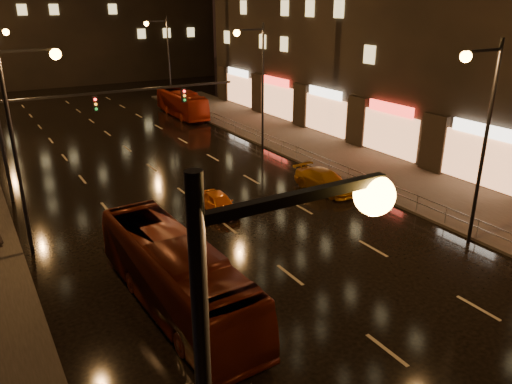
% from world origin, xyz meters
% --- Properties ---
extents(ground, '(140.00, 140.00, 0.00)m').
position_xyz_m(ground, '(0.00, 20.00, 0.00)').
color(ground, black).
rests_on(ground, ground).
extents(sidewalk_right, '(7.00, 70.00, 0.15)m').
position_xyz_m(sidewalk_right, '(13.50, 15.00, 0.07)').
color(sidewalk_right, '#38332D').
rests_on(sidewalk_right, ground).
extents(traffic_signal, '(15.31, 0.32, 6.20)m').
position_xyz_m(traffic_signal, '(-5.06, 20.00, 4.74)').
color(traffic_signal, black).
rests_on(traffic_signal, ground).
extents(streetlight_right, '(2.64, 0.50, 10.00)m').
position_xyz_m(streetlight_right, '(8.92, 2.00, 6.43)').
color(streetlight_right, black).
rests_on(streetlight_right, ground).
extents(railing_right, '(0.05, 56.00, 1.00)m').
position_xyz_m(railing_right, '(10.20, 18.00, 0.90)').
color(railing_right, '#99999E').
rests_on(railing_right, sidewalk_right).
extents(bus_red, '(2.90, 10.71, 2.96)m').
position_xyz_m(bus_red, '(-5.29, 4.25, 1.48)').
color(bus_red, '#53170B').
rests_on(bus_red, ground).
extents(bus_curb, '(2.61, 9.81, 2.71)m').
position_xyz_m(bus_curb, '(9.00, 37.49, 1.36)').
color(bus_curb, '#A82910').
rests_on(bus_curb, ground).
extents(taxi_near, '(1.56, 3.53, 1.18)m').
position_xyz_m(taxi_near, '(0.50, 12.00, 0.59)').
color(taxi_near, orange).
rests_on(taxi_near, ground).
extents(taxi_far, '(2.35, 4.78, 1.34)m').
position_xyz_m(taxi_far, '(8.00, 11.70, 0.67)').
color(taxi_far, '#BB7411').
rests_on(taxi_far, ground).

